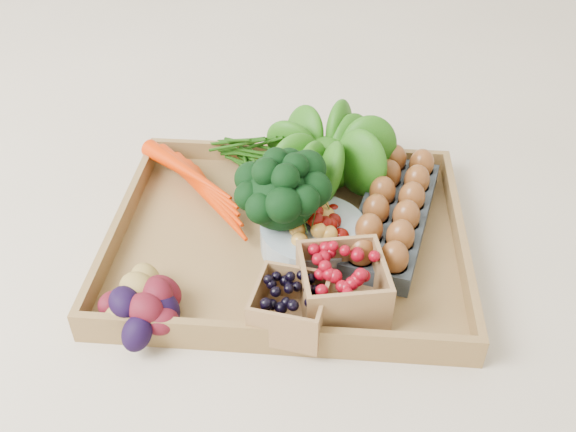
# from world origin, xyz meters

# --- Properties ---
(ground) EXTENTS (4.00, 4.00, 0.00)m
(ground) POSITION_xyz_m (0.00, 0.00, 0.00)
(ground) COLOR beige
(ground) RESTS_ON ground
(tray) EXTENTS (0.55, 0.45, 0.01)m
(tray) POSITION_xyz_m (0.00, 0.00, 0.01)
(tray) COLOR olive
(tray) RESTS_ON ground
(carrots) EXTENTS (0.22, 0.16, 0.05)m
(carrots) POSITION_xyz_m (-0.15, 0.09, 0.04)
(carrots) COLOR red
(carrots) RESTS_ON tray
(lettuce) EXTENTS (0.15, 0.15, 0.15)m
(lettuce) POSITION_xyz_m (0.05, 0.15, 0.09)
(lettuce) COLOR #1B500C
(lettuce) RESTS_ON tray
(broccoli) EXTENTS (0.15, 0.15, 0.12)m
(broccoli) POSITION_xyz_m (-0.01, -0.01, 0.07)
(broccoli) COLOR black
(broccoli) RESTS_ON tray
(cherry_bowl) EXTENTS (0.17, 0.17, 0.04)m
(cherry_bowl) POSITION_xyz_m (0.04, -0.02, 0.04)
(cherry_bowl) COLOR #8C9EA5
(cherry_bowl) RESTS_ON tray
(egg_carton) EXTENTS (0.17, 0.32, 0.04)m
(egg_carton) POSITION_xyz_m (0.17, 0.04, 0.03)
(egg_carton) COLOR #3B444B
(egg_carton) RESTS_ON tray
(potatoes) EXTENTS (0.14, 0.14, 0.08)m
(potatoes) POSITION_xyz_m (-0.18, -0.19, 0.05)
(potatoes) COLOR #470B15
(potatoes) RESTS_ON tray
(punnet_blackberry) EXTENTS (0.11, 0.11, 0.07)m
(punnet_blackberry) POSITION_xyz_m (0.02, -0.18, 0.05)
(punnet_blackberry) COLOR black
(punnet_blackberry) RESTS_ON tray
(punnet_raspberry) EXTENTS (0.14, 0.14, 0.08)m
(punnet_raspberry) POSITION_xyz_m (0.09, -0.14, 0.05)
(punnet_raspberry) COLOR maroon
(punnet_raspberry) RESTS_ON tray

